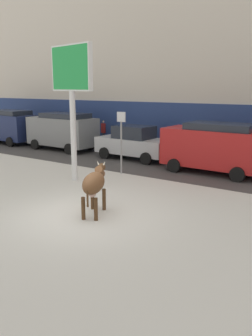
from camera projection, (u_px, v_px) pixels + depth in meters
The scene contains 12 objects.
ground_plane at pixel (82, 214), 11.37m from camera, with size 120.00×120.00×0.00m, color silver.
road_strip at pixel (190, 168), 17.82m from camera, with size 60.00×5.60×0.01m, color #423F3F.
building_facade at pixel (238, 42), 21.23m from camera, with size 44.00×6.10×13.00m.
cow_brown at pixel (94, 183), 11.20m from camera, with size 1.14×1.90×1.54m.
billboard at pixel (71, 77), 14.58m from camera, with size 2.51×0.71×5.56m.
car_navy_van at pixel (7, 126), 25.41m from camera, with size 4.63×2.19×2.32m.
car_grey_van at pixel (62, 130), 22.72m from camera, with size 4.63×2.19×2.32m.
car_silver_sedan at pixel (134, 143), 19.82m from camera, with size 4.23×2.04×1.84m.
car_red_van at pixel (214, 146), 16.55m from camera, with size 4.63×2.19×2.32m.
pedestrian_near_billboard at pixel (232, 144), 19.47m from camera, with size 0.36×0.24×1.73m.
pedestrian_far_left at pixel (104, 133), 24.32m from camera, with size 0.36×0.24×1.73m.
street_sign at pixel (121, 138), 16.29m from camera, with size 0.44×0.08×2.82m.
Camera 1 is at (7.27, -8.07, 3.92)m, focal length 38.68 mm.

